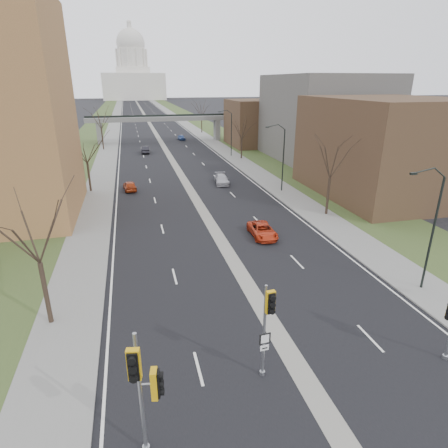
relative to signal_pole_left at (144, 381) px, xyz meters
name	(u,v)px	position (x,y,z in m)	size (l,w,h in m)	color
ground	(305,379)	(7.67, 2.20, -3.69)	(700.00, 700.00, 0.00)	black
road_surface	(146,117)	(7.67, 152.20, -3.68)	(20.00, 600.00, 0.01)	black
median_strip	(146,117)	(7.67, 152.20, -3.69)	(1.20, 600.00, 0.02)	gray
sidewalk_right	(175,116)	(19.67, 152.20, -3.63)	(4.00, 600.00, 0.12)	gray
sidewalk_left	(116,118)	(-4.33, 152.20, -3.63)	(4.00, 600.00, 0.12)	gray
grass_verge_right	(189,116)	(25.67, 152.20, -3.64)	(8.00, 600.00, 0.10)	#364922
grass_verge_left	(100,118)	(-10.33, 152.20, -3.64)	(8.00, 600.00, 0.10)	#364922
commercial_block_near	(386,148)	(31.67, 30.20, 2.31)	(16.00, 20.00, 12.00)	#503825
commercial_block_mid	(324,118)	(35.67, 54.20, 3.81)	(18.00, 22.00, 15.00)	#63615B
commercial_block_far	(261,123)	(29.67, 72.20, 1.31)	(14.00, 14.00, 10.00)	#503825
pedestrian_bridge	(160,122)	(7.67, 82.20, 1.16)	(34.00, 3.00, 6.45)	slate
capitol	(133,75)	(7.67, 322.20, 14.91)	(48.00, 42.00, 55.75)	silver
streetlight_near	(430,196)	(18.66, 8.20, 3.27)	(2.61, 0.20, 8.70)	black
streetlight_mid	(278,139)	(18.66, 34.20, 3.27)	(2.61, 0.20, 8.70)	black
streetlight_far	(227,120)	(18.66, 60.20, 3.27)	(2.61, 0.20, 8.70)	black
tree_left_a	(32,221)	(-5.33, 10.20, 2.95)	(7.20, 7.20, 9.40)	#382B21
tree_left_b	(85,145)	(-5.33, 40.20, 2.54)	(6.75, 6.75, 8.81)	#382B21
tree_left_c	(100,116)	(-5.33, 74.20, 3.36)	(7.65, 7.65, 9.99)	#382B21
tree_right_a	(332,155)	(20.67, 24.20, 2.95)	(7.20, 7.20, 9.40)	#382B21
tree_right_b	(242,128)	(20.67, 57.20, 2.13)	(6.30, 6.30, 8.22)	#382B21
tree_right_c	(201,107)	(20.67, 97.20, 3.36)	(7.65, 7.65, 9.99)	#382B21
signal_pole_left	(144,381)	(0.00, 0.00, 0.00)	(1.15, 0.95, 5.63)	gray
signal_pole_median	(268,318)	(5.74, 2.75, -0.12)	(0.59, 0.84, 5.12)	gray
car_left_near	(130,186)	(-0.24, 39.64, -3.03)	(1.54, 3.84, 1.31)	#9C3211
car_left_far	(145,150)	(3.23, 67.92, -2.96)	(1.54, 4.42, 1.46)	black
car_right_near	(262,230)	(11.72, 20.03, -3.06)	(2.06, 4.47, 1.24)	red
car_right_mid	(222,179)	(12.62, 40.04, -3.03)	(1.84, 4.53, 1.32)	#A7A8AF
car_right_far	(181,137)	(13.04, 84.61, -3.05)	(1.49, 3.71, 1.26)	navy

